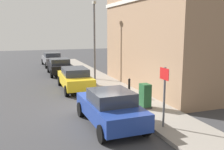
% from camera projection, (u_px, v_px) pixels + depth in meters
% --- Properties ---
extents(ground, '(80.00, 80.00, 0.00)m').
position_uv_depth(ground, '(100.00, 109.00, 12.35)').
color(ground, '#38383A').
extents(sidewalk, '(2.21, 30.00, 0.15)m').
position_uv_depth(sidewalk, '(103.00, 82.00, 18.60)').
color(sidewalk, gray).
rests_on(sidewalk, ground).
extents(corner_building, '(6.44, 10.17, 9.50)m').
position_uv_depth(corner_building, '(178.00, 15.00, 16.55)').
color(corner_building, '#937256').
rests_on(corner_building, ground).
extents(car_blue, '(1.93, 4.04, 1.46)m').
position_uv_depth(car_blue, '(110.00, 107.00, 10.13)').
color(car_blue, navy).
rests_on(car_blue, ground).
extents(car_yellow, '(1.88, 4.29, 1.42)m').
position_uv_depth(car_yellow, '(75.00, 78.00, 16.30)').
color(car_yellow, gold).
rests_on(car_yellow, ground).
extents(car_black, '(1.96, 3.98, 1.40)m').
position_uv_depth(car_black, '(60.00, 66.00, 21.93)').
color(car_black, black).
rests_on(car_black, ground).
extents(car_grey, '(1.91, 4.31, 1.45)m').
position_uv_depth(car_grey, '(52.00, 59.00, 27.17)').
color(car_grey, slate).
rests_on(car_grey, ground).
extents(utility_cabinet, '(0.46, 0.61, 1.15)m').
position_uv_depth(utility_cabinet, '(145.00, 97.00, 12.01)').
color(utility_cabinet, '#1E4C28').
rests_on(utility_cabinet, sidewalk).
extents(bollard_near_cabinet, '(0.14, 0.14, 1.04)m').
position_uv_depth(bollard_near_cabinet, '(129.00, 87.00, 13.96)').
color(bollard_near_cabinet, black).
rests_on(bollard_near_cabinet, sidewalk).
extents(street_sign, '(0.08, 0.60, 2.30)m').
position_uv_depth(street_sign, '(164.00, 88.00, 9.44)').
color(street_sign, '#59595B').
rests_on(street_sign, sidewalk).
extents(lamppost, '(0.20, 0.44, 5.72)m').
position_uv_depth(lamppost, '(94.00, 37.00, 18.67)').
color(lamppost, '#59595B').
rests_on(lamppost, sidewalk).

